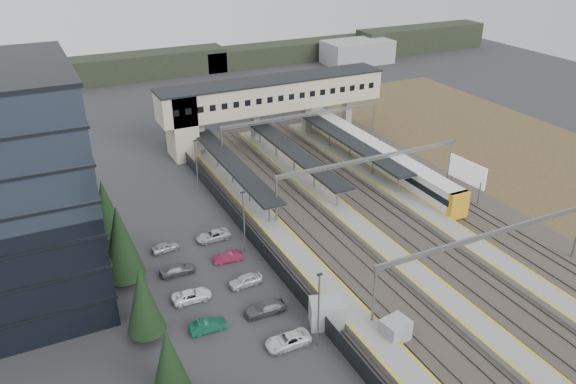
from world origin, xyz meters
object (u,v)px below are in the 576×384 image
train (373,154)px  footbridge (259,100)px  relay_cabin_far (395,331)px  billboard (467,173)px  relay_cabin_near (327,313)px

train → footbridge: bearing=125.7°
relay_cabin_far → billboard: billboard is taller
footbridge → train: size_ratio=0.99×
footbridge → billboard: bearing=-61.2°
train → billboard: size_ratio=6.26×
relay_cabin_near → train: train is taller
relay_cabin_far → train: 41.27m
relay_cabin_near → footbridge: (13.48, 47.73, 6.57)m
relay_cabin_far → billboard: bearing=37.4°
footbridge → relay_cabin_near: bearing=-105.8°
billboard → relay_cabin_near: bearing=-153.6°
relay_cabin_far → billboard: (26.55, 20.31, 2.68)m
relay_cabin_near → footbridge: footbridge is taller
relay_cabin_near → billboard: billboard is taller
relay_cabin_near → footbridge: bearing=74.2°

